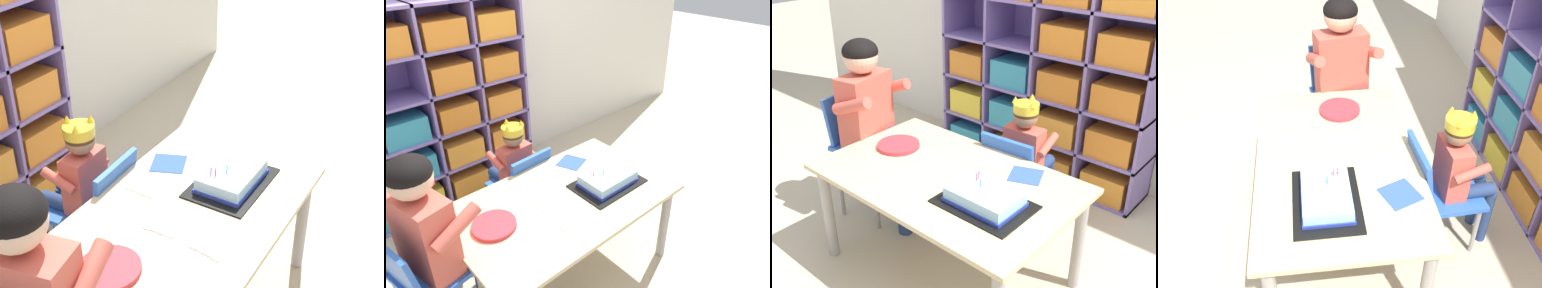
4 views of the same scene
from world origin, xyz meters
The scene contains 13 objects.
ground centered at (0.00, 0.00, 0.00)m, with size 16.00×16.00×0.00m, color beige.
storage_cubby_shelf centered at (-0.21, 1.22, 0.69)m, with size 1.53×0.35×1.49m.
activity_table centered at (0.00, 0.00, 0.49)m, with size 1.24×0.76×0.57m.
classroom_chair_blue centered at (0.06, 0.49, 0.38)m, with size 0.35×0.37×0.64m.
child_with_crown centered at (0.06, 0.60, 0.51)m, with size 0.30×0.31×0.82m.
classroom_chair_adult_side centered at (-0.77, 0.09, 0.48)m, with size 0.41×0.40×0.76m.
adult_helper_seated centered at (-0.65, 0.11, 0.68)m, with size 0.46×0.44×1.09m.
birthday_cake_on_tray centered at (0.29, -0.07, 0.60)m, with size 0.40×0.29×0.11m.
paper_plate_stack centered at (-0.40, 0.05, 0.58)m, with size 0.23×0.23×0.02m, color #DB333D.
paper_napkin_square centered at (0.28, 0.25, 0.57)m, with size 0.15×0.15×0.00m, color #3356B7.
fork_near_child_seat centered at (-0.16, -0.20, 0.57)m, with size 0.03×0.14×0.00m.
fork_scattered_mid_table centered at (-0.14, 0.04, 0.57)m, with size 0.02×0.14×0.00m.
fork_at_table_front_edge centered at (0.03, 0.25, 0.57)m, with size 0.03×0.15×0.00m.
Camera 3 is at (1.31, -1.39, 1.69)m, focal length 43.58 mm.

